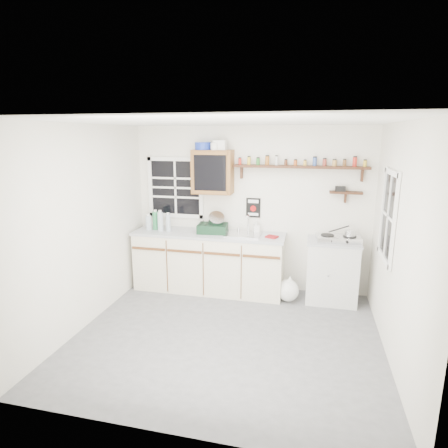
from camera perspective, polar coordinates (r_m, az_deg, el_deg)
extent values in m
cube|color=#545457|center=(4.72, 0.46, -16.75)|extent=(3.60, 3.20, 0.02)
cube|color=white|center=(4.09, 0.53, 15.49)|extent=(3.60, 3.20, 0.02)
cube|color=silver|center=(4.94, -20.43, -0.45)|extent=(0.02, 3.20, 2.50)
cube|color=silver|center=(4.24, 25.17, -3.11)|extent=(0.02, 3.20, 2.50)
cube|color=silver|center=(5.77, 4.02, 2.25)|extent=(3.60, 0.02, 2.50)
cube|color=silver|center=(2.77, -6.98, -10.30)|extent=(3.60, 0.02, 2.50)
cube|color=beige|center=(5.81, -2.34, -5.92)|extent=(2.27, 0.60, 0.88)
cube|color=#94979B|center=(5.68, -2.38, -1.54)|extent=(2.31, 0.62, 0.04)
cube|color=#583217|center=(5.74, -11.45, -3.72)|extent=(0.53, 0.02, 0.03)
cube|color=#583217|center=(5.53, -6.07, -4.17)|extent=(0.53, 0.02, 0.03)
cube|color=#583217|center=(5.38, -0.33, -4.61)|extent=(0.53, 0.02, 0.03)
cube|color=#583217|center=(5.28, 5.69, -5.02)|extent=(0.53, 0.02, 0.03)
cube|color=beige|center=(5.66, 16.09, -7.02)|extent=(0.70, 0.55, 0.88)
cube|color=#94979B|center=(5.52, 16.39, -2.58)|extent=(0.73, 0.57, 0.03)
cube|color=silver|center=(5.56, 2.94, -1.61)|extent=(0.52, 0.44, 0.03)
cylinder|color=silver|center=(5.67, 3.74, 0.09)|extent=(0.02, 0.02, 0.28)
cylinder|color=silver|center=(5.58, 3.66, 1.25)|extent=(0.02, 0.14, 0.02)
cube|color=brown|center=(5.65, -1.72, 7.93)|extent=(0.60, 0.30, 0.65)
cube|color=black|center=(5.49, -2.16, 7.77)|extent=(0.48, 0.02, 0.52)
cylinder|color=#172E98|center=(5.67, -3.22, 11.78)|extent=(0.24, 0.24, 0.11)
cube|color=silver|center=(5.60, -0.62, 11.94)|extent=(0.18, 0.15, 0.14)
cylinder|color=silver|center=(5.57, -1.44, 11.72)|extent=(0.12, 0.12, 0.10)
cube|color=black|center=(5.52, 11.50, 8.53)|extent=(1.91, 0.18, 0.04)
cube|color=black|center=(5.66, 2.70, 7.88)|extent=(0.03, 0.10, 0.18)
cube|color=black|center=(5.60, 20.29, 7.02)|extent=(0.03, 0.10, 0.18)
cylinder|color=red|center=(5.61, 2.44, 9.50)|extent=(0.05, 0.05, 0.09)
cylinder|color=black|center=(5.60, 2.44, 10.04)|extent=(0.04, 0.04, 0.02)
cylinder|color=gold|center=(5.58, 3.81, 9.57)|extent=(0.05, 0.05, 0.11)
cylinder|color=black|center=(5.58, 3.83, 10.22)|extent=(0.04, 0.04, 0.02)
cylinder|color=#267226|center=(5.56, 5.20, 9.46)|extent=(0.05, 0.05, 0.10)
cylinder|color=black|center=(5.56, 5.21, 10.03)|extent=(0.05, 0.05, 0.02)
cylinder|color=#99591E|center=(5.54, 6.60, 9.57)|extent=(0.06, 0.06, 0.13)
cylinder|color=black|center=(5.54, 6.62, 10.30)|extent=(0.05, 0.05, 0.02)
cylinder|color=silver|center=(5.53, 8.00, 9.52)|extent=(0.04, 0.04, 0.13)
cylinder|color=black|center=(5.53, 8.03, 10.26)|extent=(0.04, 0.04, 0.02)
cylinder|color=#4C2614|center=(5.52, 9.40, 9.21)|extent=(0.05, 0.05, 0.08)
cylinder|color=black|center=(5.52, 9.42, 9.68)|extent=(0.04, 0.04, 0.02)
cylinder|color=#B24C19|center=(5.51, 10.81, 9.13)|extent=(0.05, 0.05, 0.07)
cylinder|color=black|center=(5.51, 10.84, 9.60)|extent=(0.04, 0.04, 0.02)
cylinder|color=gold|center=(5.51, 12.23, 9.05)|extent=(0.05, 0.05, 0.07)
cylinder|color=black|center=(5.51, 12.25, 9.51)|extent=(0.04, 0.04, 0.02)
cylinder|color=#334C8C|center=(5.51, 13.66, 9.21)|extent=(0.06, 0.06, 0.12)
cylinder|color=black|center=(5.50, 13.70, 9.90)|extent=(0.05, 0.05, 0.02)
cylinder|color=maroon|center=(5.51, 15.07, 9.03)|extent=(0.06, 0.06, 0.10)
cylinder|color=black|center=(5.51, 15.10, 9.60)|extent=(0.05, 0.05, 0.02)
cylinder|color=#BF8C3F|center=(5.52, 16.47, 8.88)|extent=(0.06, 0.06, 0.08)
cylinder|color=black|center=(5.51, 16.51, 9.40)|extent=(0.05, 0.05, 0.02)
cylinder|color=brown|center=(5.53, 17.88, 8.81)|extent=(0.05, 0.05, 0.09)
cylinder|color=black|center=(5.52, 17.92, 9.35)|extent=(0.04, 0.04, 0.02)
cylinder|color=red|center=(5.54, 19.30, 8.92)|extent=(0.06, 0.06, 0.13)
cylinder|color=black|center=(5.53, 19.36, 9.66)|extent=(0.05, 0.05, 0.02)
cylinder|color=gold|center=(5.55, 20.68, 8.60)|extent=(0.05, 0.05, 0.08)
cylinder|color=black|center=(5.55, 20.72, 9.12)|extent=(0.04, 0.04, 0.02)
cube|color=black|center=(5.58, 18.08, 4.58)|extent=(0.45, 0.15, 0.03)
cube|color=black|center=(5.63, 17.99, 3.83)|extent=(0.03, 0.08, 0.14)
cube|color=black|center=(5.57, 17.30, 5.13)|extent=(0.14, 0.10, 0.07)
cube|color=black|center=(5.74, 4.48, 2.48)|extent=(0.22, 0.01, 0.30)
cube|color=white|center=(5.71, 4.48, 3.45)|extent=(0.16, 0.00, 0.05)
cylinder|color=#A50C0C|center=(5.73, 4.46, 2.37)|extent=(0.09, 0.01, 0.09)
cube|color=white|center=(5.75, 4.45, 1.49)|extent=(0.16, 0.00, 0.04)
cube|color=black|center=(6.01, -7.40, 5.51)|extent=(0.85, 0.02, 0.90)
cube|color=white|center=(6.01, -7.40, 5.51)|extent=(0.93, 0.03, 0.98)
cube|color=black|center=(4.71, 23.79, 1.09)|extent=(0.02, 0.70, 1.00)
cube|color=white|center=(4.71, 23.79, 1.09)|extent=(0.03, 0.78, 1.08)
cylinder|color=#A3B3BF|center=(5.94, -11.41, 0.18)|extent=(0.09, 0.09, 0.22)
cylinder|color=silver|center=(5.91, -11.46, 1.38)|extent=(0.05, 0.05, 0.03)
cylinder|color=#297D48|center=(5.94, -10.39, 0.53)|extent=(0.09, 0.09, 0.28)
cylinder|color=silver|center=(5.91, -10.45, 2.00)|extent=(0.05, 0.05, 0.03)
cylinder|color=#A3B3BF|center=(5.83, -9.68, 0.37)|extent=(0.08, 0.08, 0.30)
cylinder|color=silver|center=(5.80, -9.74, 1.94)|extent=(0.05, 0.05, 0.03)
cylinder|color=#A3B3BF|center=(5.81, -8.49, 0.19)|extent=(0.07, 0.07, 0.26)
cylinder|color=silver|center=(5.77, -8.54, 1.59)|extent=(0.04, 0.04, 0.03)
cube|color=black|center=(5.68, -1.73, -0.65)|extent=(0.46, 0.36, 0.13)
cylinder|color=silver|center=(5.63, -1.20, 0.62)|extent=(0.33, 0.35, 0.26)
imported|color=white|center=(5.65, 4.93, -0.46)|extent=(0.11, 0.11, 0.19)
cube|color=maroon|center=(5.45, 7.31, -1.94)|extent=(0.20, 0.18, 0.02)
cube|color=silver|center=(5.49, 17.02, -2.13)|extent=(0.63, 0.37, 0.08)
cylinder|color=black|center=(5.47, 15.48, -1.62)|extent=(0.18, 0.18, 0.01)
cylinder|color=black|center=(5.49, 18.61, -1.78)|extent=(0.18, 0.18, 0.01)
cylinder|color=silver|center=(5.48, 18.64, -1.37)|extent=(0.15, 0.15, 0.09)
cylinder|color=black|center=(5.53, 17.08, -0.73)|extent=(0.27, 0.15, 0.15)
ellipsoid|color=white|center=(5.57, 9.74, -9.94)|extent=(0.36, 0.33, 0.38)
cone|color=white|center=(5.51, 10.02, -8.30)|extent=(0.10, 0.10, 0.10)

